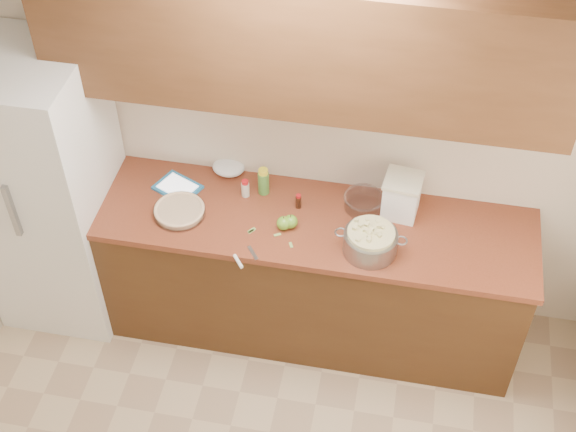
% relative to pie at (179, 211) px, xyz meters
% --- Properties ---
extents(room_shell, '(3.60, 3.60, 3.60)m').
position_rel_pie_xyz_m(room_shell, '(0.64, -1.39, 0.36)').
color(room_shell, tan).
rests_on(room_shell, ground).
extents(counter_run, '(2.64, 0.68, 0.92)m').
position_rel_pie_xyz_m(counter_run, '(0.64, 0.09, -0.48)').
color(counter_run, '#462A13').
rests_on(counter_run, ground).
extents(upper_cabinets, '(2.60, 0.34, 0.70)m').
position_rel_pie_xyz_m(upper_cabinets, '(0.64, 0.24, 1.01)').
color(upper_cabinets, brown).
rests_on(upper_cabinets, room_shell).
extents(fridge, '(0.70, 0.70, 1.80)m').
position_rel_pie_xyz_m(fridge, '(-0.80, 0.05, -0.04)').
color(fridge, white).
rests_on(fridge, ground).
extents(pie, '(0.29, 0.29, 0.05)m').
position_rel_pie_xyz_m(pie, '(0.00, 0.00, 0.00)').
color(pie, silver).
rests_on(pie, counter_run).
extents(colander, '(0.38, 0.29, 0.14)m').
position_rel_pie_xyz_m(colander, '(1.06, -0.07, 0.04)').
color(colander, gray).
rests_on(colander, counter_run).
extents(flour_canister, '(0.22, 0.22, 0.25)m').
position_rel_pie_xyz_m(flour_canister, '(1.19, 0.24, 0.10)').
color(flour_canister, white).
rests_on(flour_canister, counter_run).
extents(tablet, '(0.30, 0.27, 0.02)m').
position_rel_pie_xyz_m(tablet, '(-0.07, 0.20, -0.02)').
color(tablet, teal).
rests_on(tablet, counter_run).
extents(paring_knife, '(0.14, 0.17, 0.02)m').
position_rel_pie_xyz_m(paring_knife, '(0.41, -0.28, -0.02)').
color(paring_knife, gray).
rests_on(paring_knife, counter_run).
extents(lemon_bottle, '(0.06, 0.06, 0.17)m').
position_rel_pie_xyz_m(lemon_bottle, '(0.42, 0.26, 0.06)').
color(lemon_bottle, '#4C8C38').
rests_on(lemon_bottle, counter_run).
extents(cinnamon_shaker, '(0.04, 0.04, 0.11)m').
position_rel_pie_xyz_m(cinnamon_shaker, '(0.32, 0.21, 0.03)').
color(cinnamon_shaker, beige).
rests_on(cinnamon_shaker, counter_run).
extents(vanilla_bottle, '(0.03, 0.03, 0.09)m').
position_rel_pie_xyz_m(vanilla_bottle, '(0.63, 0.18, 0.02)').
color(vanilla_bottle, black).
rests_on(vanilla_bottle, counter_run).
extents(mixing_bowl, '(0.22, 0.22, 0.08)m').
position_rel_pie_xyz_m(mixing_bowl, '(0.99, 0.24, 0.02)').
color(mixing_bowl, silver).
rests_on(mixing_bowl, counter_run).
extents(paper_towel, '(0.22, 0.20, 0.08)m').
position_rel_pie_xyz_m(paper_towel, '(0.19, 0.38, 0.02)').
color(paper_towel, white).
rests_on(paper_towel, counter_run).
extents(apple_left, '(0.08, 0.08, 0.09)m').
position_rel_pie_xyz_m(apple_left, '(0.59, -0.00, 0.02)').
color(apple_left, '#639B26').
rests_on(apple_left, counter_run).
extents(apple_center, '(0.08, 0.08, 0.09)m').
position_rel_pie_xyz_m(apple_center, '(0.62, 0.02, 0.01)').
color(apple_center, '#639B26').
rests_on(apple_center, counter_run).
extents(peel_a, '(0.03, 0.04, 0.00)m').
position_rel_pie_xyz_m(peel_a, '(0.65, -0.12, -0.02)').
color(peel_a, '#90B558').
rests_on(peel_a, counter_run).
extents(peel_b, '(0.04, 0.05, 0.00)m').
position_rel_pie_xyz_m(peel_b, '(0.42, -0.05, -0.02)').
color(peel_b, '#90B558').
rests_on(peel_b, counter_run).
extents(peel_c, '(0.04, 0.03, 0.00)m').
position_rel_pie_xyz_m(peel_c, '(0.56, -0.06, -0.02)').
color(peel_c, '#90B558').
rests_on(peel_c, counter_run).
extents(peel_d, '(0.04, 0.04, 0.00)m').
position_rel_pie_xyz_m(peel_d, '(0.42, -0.06, -0.02)').
color(peel_d, '#90B558').
rests_on(peel_d, counter_run).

